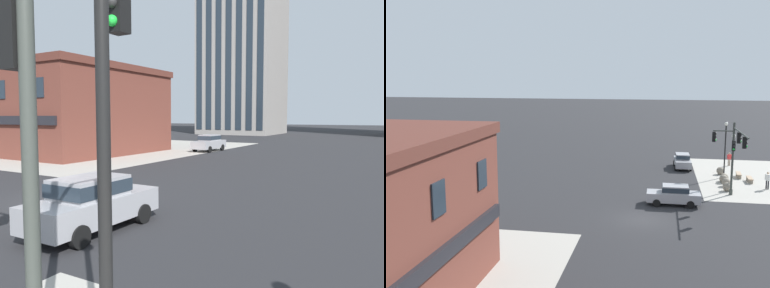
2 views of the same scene
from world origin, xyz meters
TOP-DOWN VIEW (x-y plane):
  - ground_plane at (0.00, 0.00)m, footprint 320.00×320.00m
  - sidewalk_far_corner at (-20.00, 20.00)m, footprint 32.00×32.00m
  - street_lamp_corner_near at (10.00, -7.78)m, footprint 0.36×0.36m
  - car_main_northbound_far at (4.38, -2.38)m, footprint 1.89×4.40m
  - car_cross_eastbound at (-4.68, 22.97)m, footprint 1.99×4.45m
  - storefront_block_near_corner at (-18.39, 15.24)m, footprint 19.15×14.90m
  - residential_tower_skyline_left at (-16.79, 61.59)m, footprint 15.03×14.72m

SIDE VIEW (x-z plane):
  - ground_plane at x=0.00m, z-range 0.00..0.00m
  - sidewalk_far_corner at x=-20.00m, z-range -0.01..0.01m
  - car_main_northbound_far at x=4.38m, z-range 0.08..1.76m
  - car_cross_eastbound at x=-4.68m, z-range 0.08..1.76m
  - street_lamp_corner_near at x=10.00m, z-range 0.69..6.07m
  - storefront_block_near_corner at x=-18.39m, z-range 0.01..8.21m
  - residential_tower_skyline_left at x=-16.79m, z-range 0.02..52.57m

